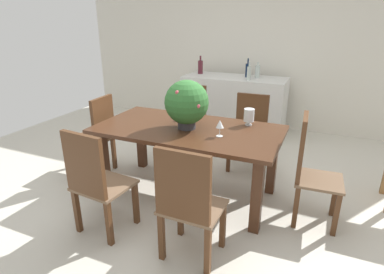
% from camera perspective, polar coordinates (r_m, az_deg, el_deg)
% --- Properties ---
extents(ground_plane, '(7.04, 7.04, 0.00)m').
position_cam_1_polar(ground_plane, '(3.64, -0.01, -9.25)').
color(ground_plane, beige).
extents(back_wall, '(6.40, 0.10, 2.60)m').
position_cam_1_polar(back_wall, '(5.65, 10.99, 15.12)').
color(back_wall, beige).
rests_on(back_wall, ground).
extents(dining_table, '(1.90, 0.99, 0.76)m').
position_cam_1_polar(dining_table, '(3.28, -0.69, -0.20)').
color(dining_table, '#422616').
rests_on(dining_table, ground).
extents(chair_far_left, '(0.50, 0.46, 0.98)m').
position_cam_1_polar(chair_far_left, '(4.31, -0.68, 3.50)').
color(chair_far_left, '#4C2D19').
rests_on(chair_far_left, ground).
extents(chair_near_left, '(0.49, 0.47, 0.98)m').
position_cam_1_polar(chair_near_left, '(2.81, -17.18, -7.41)').
color(chair_near_left, '#4C2D19').
rests_on(chair_near_left, ground).
extents(chair_head_end, '(0.48, 0.43, 0.97)m').
position_cam_1_polar(chair_head_end, '(3.95, -16.81, 0.70)').
color(chair_head_end, '#4C2D19').
rests_on(chair_head_end, ground).
extents(chair_far_right, '(0.46, 0.46, 0.93)m').
position_cam_1_polar(chair_far_right, '(4.05, 10.39, 1.62)').
color(chair_far_right, '#4C2D19').
rests_on(chair_far_right, ground).
extents(chair_foot_end, '(0.43, 0.42, 1.03)m').
position_cam_1_polar(chair_foot_end, '(3.06, 20.47, -5.13)').
color(chair_foot_end, '#4C2D19').
rests_on(chair_foot_end, ground).
extents(chair_near_right, '(0.47, 0.42, 0.98)m').
position_cam_1_polar(chair_near_right, '(2.39, -0.80, -11.61)').
color(chair_near_right, '#4C2D19').
rests_on(chair_near_right, ground).
extents(flower_centerpiece, '(0.44, 0.44, 0.50)m').
position_cam_1_polar(flower_centerpiece, '(3.15, -0.97, 6.17)').
color(flower_centerpiece, '#333338').
rests_on(flower_centerpiece, dining_table).
extents(crystal_vase_left, '(0.08, 0.08, 0.16)m').
position_cam_1_polar(crystal_vase_left, '(3.52, -0.18, 4.89)').
color(crystal_vase_left, silver).
rests_on(crystal_vase_left, dining_table).
extents(crystal_vase_center_near, '(0.11, 0.11, 0.18)m').
position_cam_1_polar(crystal_vase_center_near, '(3.34, 10.29, 3.83)').
color(crystal_vase_center_near, silver).
rests_on(crystal_vase_center_near, dining_table).
extents(wine_glass, '(0.08, 0.08, 0.16)m').
position_cam_1_polar(wine_glass, '(2.97, 5.07, 2.27)').
color(wine_glass, silver).
rests_on(wine_glass, dining_table).
extents(kitchen_counter, '(1.64, 0.68, 0.93)m').
position_cam_1_polar(kitchen_counter, '(5.30, 7.57, 5.77)').
color(kitchen_counter, silver).
rests_on(kitchen_counter, ground).
extents(wine_bottle_green, '(0.08, 0.08, 0.30)m').
position_cam_1_polar(wine_bottle_green, '(5.46, 1.53, 12.60)').
color(wine_bottle_green, '#511E28').
rests_on(wine_bottle_green, kitchen_counter).
extents(wine_bottle_clear, '(0.06, 0.06, 0.27)m').
position_cam_1_polar(wine_bottle_clear, '(4.94, 10.27, 11.33)').
color(wine_bottle_clear, '#B2BFB7').
rests_on(wine_bottle_clear, kitchen_counter).
extents(wine_bottle_dark, '(0.07, 0.07, 0.24)m').
position_cam_1_polar(wine_bottle_dark, '(5.17, 11.78, 11.55)').
color(wine_bottle_dark, '#B2BFB7').
rests_on(wine_bottle_dark, kitchen_counter).
extents(wine_bottle_amber, '(0.07, 0.07, 0.29)m').
position_cam_1_polar(wine_bottle_amber, '(5.20, 10.03, 11.86)').
color(wine_bottle_amber, '#0F1E38').
rests_on(wine_bottle_amber, kitchen_counter).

